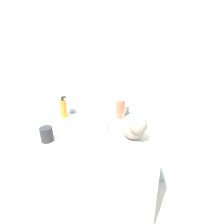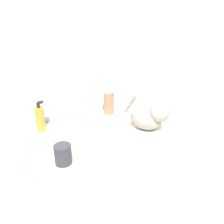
{
  "view_description": "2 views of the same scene",
  "coord_description": "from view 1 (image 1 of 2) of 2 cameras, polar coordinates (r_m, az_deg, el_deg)",
  "views": [
    {
      "loc": [
        0.1,
        -0.88,
        1.41
      ],
      "look_at": [
        0.09,
        0.24,
        0.95
      ],
      "focal_mm": 28.0,
      "sensor_mm": 36.0,
      "label": 1
    },
    {
      "loc": [
        -0.6,
        -0.74,
        1.43
      ],
      "look_at": [
        0.06,
        0.27,
        0.91
      ],
      "focal_mm": 35.0,
      "sensor_mm": 36.0,
      "label": 2
    }
  ],
  "objects": [
    {
      "name": "spray_bottle",
      "position": [
        1.45,
        2.8,
        1.55
      ],
      "size": [
        0.07,
        0.07,
        0.2
      ],
      "color": "#EF6047",
      "rests_on": "vanity_cabinet"
    },
    {
      "name": "soap_bottle",
      "position": [
        1.52,
        -15.57,
        1.11
      ],
      "size": [
        0.06,
        0.05,
        0.19
      ],
      "color": "orange",
      "rests_on": "vanity_cabinet"
    },
    {
      "name": "sink_basin",
      "position": [
        1.31,
        -8.93,
        -4.54
      ],
      "size": [
        0.35,
        0.35,
        0.05
      ],
      "color": "white",
      "rests_on": "vanity_cabinet"
    },
    {
      "name": "cat",
      "position": [
        1.15,
        6.99,
        -4.61
      ],
      "size": [
        0.21,
        0.32,
        0.2
      ],
      "rotation": [
        0.0,
        0.0,
        -1.26
      ],
      "color": "gray",
      "rests_on": "vanity_cabinet"
    },
    {
      "name": "faucet",
      "position": [
        1.46,
        -7.92,
        0.18
      ],
      "size": [
        0.15,
        0.08,
        0.16
      ],
      "color": "silver",
      "rests_on": "vanity_cabinet"
    },
    {
      "name": "cup",
      "position": [
        1.21,
        -20.54,
        -6.85
      ],
      "size": [
        0.08,
        0.08,
        0.1
      ],
      "color": "#2D2D33",
      "rests_on": "vanity_cabinet"
    },
    {
      "name": "wall_back",
      "position": [
        1.5,
        -3.57,
        16.09
      ],
      "size": [
        6.0,
        0.05,
        2.5
      ],
      "color": "#9EB7C6",
      "rests_on": "ground_plane"
    },
    {
      "name": "vanity_cabinet",
      "position": [
        1.55,
        -3.64,
        -18.6
      ],
      "size": [
        0.8,
        0.57,
        0.8
      ],
      "color": "silver",
      "rests_on": "ground_plane"
    }
  ]
}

